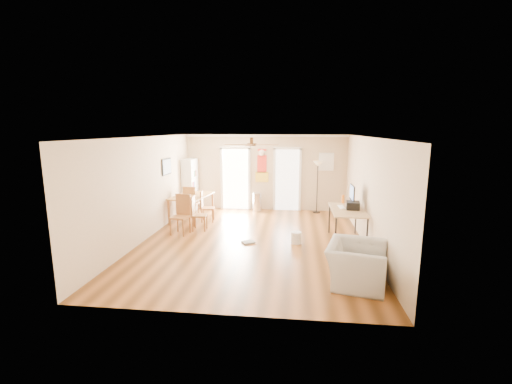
# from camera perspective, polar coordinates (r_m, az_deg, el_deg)

# --- Properties ---
(floor) EXTENTS (7.00, 7.00, 0.00)m
(floor) POSITION_cam_1_polar(r_m,az_deg,el_deg) (8.70, -0.45, -8.19)
(floor) COLOR brown
(floor) RESTS_ON ground
(ceiling) EXTENTS (5.50, 7.00, 0.00)m
(ceiling) POSITION_cam_1_polar(r_m,az_deg,el_deg) (8.24, -0.48, 9.20)
(ceiling) COLOR silver
(ceiling) RESTS_ON floor
(wall_back) EXTENTS (5.50, 0.04, 2.60)m
(wall_back) POSITION_cam_1_polar(r_m,az_deg,el_deg) (11.81, 1.60, 3.26)
(wall_back) COLOR beige
(wall_back) RESTS_ON floor
(wall_front) EXTENTS (5.50, 0.04, 2.60)m
(wall_front) POSITION_cam_1_polar(r_m,az_deg,el_deg) (5.01, -5.37, -6.82)
(wall_front) COLOR beige
(wall_front) RESTS_ON floor
(wall_left) EXTENTS (0.04, 7.00, 2.60)m
(wall_left) POSITION_cam_1_polar(r_m,az_deg,el_deg) (9.12, -17.88, 0.60)
(wall_left) COLOR beige
(wall_left) RESTS_ON floor
(wall_right) EXTENTS (0.04, 7.00, 2.60)m
(wall_right) POSITION_cam_1_polar(r_m,az_deg,el_deg) (8.49, 18.28, -0.12)
(wall_right) COLOR beige
(wall_right) RESTS_ON floor
(crown_molding) EXTENTS (5.50, 7.00, 0.08)m
(crown_molding) POSITION_cam_1_polar(r_m,az_deg,el_deg) (8.24, -0.48, 8.92)
(crown_molding) COLOR white
(crown_molding) RESTS_ON wall_back
(kitchen_doorway) EXTENTS (0.90, 0.10, 2.10)m
(kitchen_doorway) POSITION_cam_1_polar(r_m,az_deg,el_deg) (11.97, -3.43, 2.13)
(kitchen_doorway) COLOR white
(kitchen_doorway) RESTS_ON wall_back
(bathroom_doorway) EXTENTS (0.80, 0.10, 2.10)m
(bathroom_doorway) POSITION_cam_1_polar(r_m,az_deg,el_deg) (11.79, 5.22, 1.99)
(bathroom_doorway) COLOR white
(bathroom_doorway) RESTS_ON wall_back
(wall_decal) EXTENTS (0.46, 0.03, 1.10)m
(wall_decal) POSITION_cam_1_polar(r_m,az_deg,el_deg) (11.78, 0.99, 4.47)
(wall_decal) COLOR red
(wall_decal) RESTS_ON wall_back
(ac_grille) EXTENTS (0.50, 0.04, 0.60)m
(ac_grille) POSITION_cam_1_polar(r_m,az_deg,el_deg) (11.75, 11.65, 4.97)
(ac_grille) COLOR white
(ac_grille) RESTS_ON wall_back
(framed_poster) EXTENTS (0.04, 0.66, 0.48)m
(framed_poster) POSITION_cam_1_polar(r_m,az_deg,el_deg) (10.34, -14.70, 4.12)
(framed_poster) COLOR black
(framed_poster) RESTS_ON wall_left
(ceiling_fan) EXTENTS (1.24, 1.24, 0.20)m
(ceiling_fan) POSITION_cam_1_polar(r_m,az_deg,el_deg) (7.95, -0.74, 7.92)
(ceiling_fan) COLOR #593819
(ceiling_fan) RESTS_ON ceiling
(bookshelf) EXTENTS (0.55, 0.87, 1.78)m
(bookshelf) POSITION_cam_1_polar(r_m,az_deg,el_deg) (11.91, -10.93, 1.15)
(bookshelf) COLOR silver
(bookshelf) RESTS_ON floor
(dining_table) EXTENTS (1.14, 1.66, 0.77)m
(dining_table) POSITION_cam_1_polar(r_m,az_deg,el_deg) (10.80, -10.64, -2.54)
(dining_table) COLOR #A77735
(dining_table) RESTS_ON floor
(dining_chair_right_a) EXTENTS (0.44, 0.44, 0.94)m
(dining_chair_right_a) POSITION_cam_1_polar(r_m,az_deg,el_deg) (10.46, -8.06, -2.41)
(dining_chair_right_a) COLOR #A46535
(dining_chair_right_a) RESTS_ON floor
(dining_chair_right_b) EXTENTS (0.42, 0.42, 0.95)m
(dining_chair_right_b) POSITION_cam_1_polar(r_m,az_deg,el_deg) (9.62, -9.41, -3.55)
(dining_chair_right_b) COLOR olive
(dining_chair_right_b) RESTS_ON floor
(dining_chair_near) EXTENTS (0.51, 0.51, 1.05)m
(dining_chair_near) POSITION_cam_1_polar(r_m,az_deg,el_deg) (9.34, -12.58, -3.77)
(dining_chair_near) COLOR #9A5F31
(dining_chair_near) RESTS_ON floor
(dining_chair_far) EXTENTS (0.42, 0.42, 1.00)m
(dining_chair_far) POSITION_cam_1_polar(r_m,az_deg,el_deg) (11.10, -10.73, -1.58)
(dining_chair_far) COLOR #A97436
(dining_chair_far) RESTS_ON floor
(trash_can) EXTENTS (0.32, 0.32, 0.64)m
(trash_can) POSITION_cam_1_polar(r_m,az_deg,el_deg) (11.70, 0.18, -1.66)
(trash_can) COLOR silver
(trash_can) RESTS_ON floor
(torchiere_lamp) EXTENTS (0.34, 0.34, 1.74)m
(torchiere_lamp) POSITION_cam_1_polar(r_m,az_deg,el_deg) (11.58, 10.19, 0.80)
(torchiere_lamp) COLOR black
(torchiere_lamp) RESTS_ON floor
(computer_desk) EXTENTS (0.78, 1.55, 0.83)m
(computer_desk) POSITION_cam_1_polar(r_m,az_deg,el_deg) (8.81, 14.88, -5.47)
(computer_desk) COLOR tan
(computer_desk) RESTS_ON floor
(imac) EXTENTS (0.22, 0.59, 0.55)m
(imac) POSITION_cam_1_polar(r_m,az_deg,el_deg) (9.02, 15.76, -0.63)
(imac) COLOR black
(imac) RESTS_ON computer_desk
(keyboard) EXTENTS (0.16, 0.42, 0.02)m
(keyboard) POSITION_cam_1_polar(r_m,az_deg,el_deg) (8.91, 14.09, -2.45)
(keyboard) COLOR white
(keyboard) RESTS_ON computer_desk
(printer) EXTENTS (0.35, 0.40, 0.19)m
(printer) POSITION_cam_1_polar(r_m,az_deg,el_deg) (8.76, 15.88, -2.17)
(printer) COLOR black
(printer) RESTS_ON computer_desk
(orange_bottle) EXTENTS (0.08, 0.08, 0.22)m
(orange_bottle) POSITION_cam_1_polar(r_m,az_deg,el_deg) (9.40, 14.32, -1.15)
(orange_bottle) COLOR orange
(orange_bottle) RESTS_ON computer_desk
(wastebasket_a) EXTENTS (0.28, 0.28, 0.29)m
(wastebasket_a) POSITION_cam_1_polar(r_m,az_deg,el_deg) (8.55, 6.72, -7.58)
(wastebasket_a) COLOR silver
(wastebasket_a) RESTS_ON floor
(wastebasket_b) EXTENTS (0.29, 0.29, 0.28)m
(wastebasket_b) POSITION_cam_1_polar(r_m,az_deg,el_deg) (7.84, 14.58, -9.59)
(wastebasket_b) COLOR silver
(wastebasket_b) RESTS_ON floor
(floor_cloth) EXTENTS (0.37, 0.35, 0.04)m
(floor_cloth) POSITION_cam_1_polar(r_m,az_deg,el_deg) (8.55, -1.30, -8.39)
(floor_cloth) COLOR gray
(floor_cloth) RESTS_ON floor
(armchair) EXTENTS (1.26, 1.36, 0.75)m
(armchair) POSITION_cam_1_polar(r_m,az_deg,el_deg) (6.58, 16.42, -11.48)
(armchair) COLOR #ADACA7
(armchair) RESTS_ON floor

